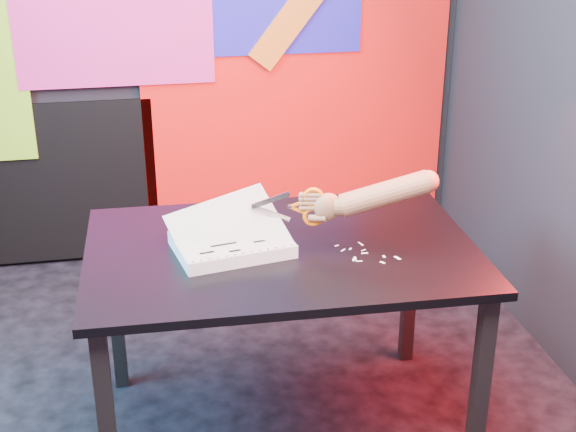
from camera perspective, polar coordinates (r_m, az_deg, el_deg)
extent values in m
cube|color=#23212D|center=(3.17, -5.93, -14.10)|extent=(3.00, 3.00, 0.01)
cube|color=black|center=(4.07, -8.77, 14.94)|extent=(3.00, 0.01, 2.70)
cube|color=black|center=(1.18, -1.79, -5.51)|extent=(3.00, 0.01, 2.70)
cube|color=red|center=(4.21, 0.62, 8.54)|extent=(1.60, 0.02, 1.60)
cube|color=#DF298D|center=(4.01, -12.42, 14.58)|extent=(0.95, 0.02, 0.80)
cube|color=black|center=(4.30, -18.06, 2.06)|extent=(1.30, 0.02, 0.85)
cube|color=#272423|center=(2.58, -12.72, -14.54)|extent=(0.05, 0.05, 0.72)
cube|color=#272423|center=(3.22, -12.19, -6.32)|extent=(0.05, 0.05, 0.72)
cube|color=#272423|center=(2.75, 13.49, -11.96)|extent=(0.05, 0.05, 0.72)
cube|color=#272423|center=(3.35, 8.66, -4.73)|extent=(0.05, 0.05, 0.72)
cube|color=black|center=(2.73, -0.49, -2.48)|extent=(1.33, 0.91, 0.03)
cube|color=white|center=(2.69, -4.03, -2.04)|extent=(0.41, 0.34, 0.04)
cube|color=white|center=(2.68, -4.04, -1.59)|extent=(0.41, 0.34, 0.00)
cube|color=white|center=(2.68, -4.04, -1.50)|extent=(0.41, 0.32, 0.11)
cube|color=white|center=(2.68, -4.31, -0.92)|extent=(0.42, 0.30, 0.20)
cylinder|color=black|center=(2.53, -6.79, -3.25)|extent=(0.01, 0.01, 0.00)
cylinder|color=black|center=(2.54, -6.18, -3.15)|extent=(0.01, 0.01, 0.00)
cylinder|color=black|center=(2.54, -5.58, -3.05)|extent=(0.01, 0.01, 0.00)
cylinder|color=black|center=(2.55, -4.98, -2.95)|extent=(0.01, 0.01, 0.00)
cylinder|color=black|center=(2.56, -4.38, -2.86)|extent=(0.01, 0.01, 0.00)
cylinder|color=black|center=(2.57, -3.79, -2.76)|extent=(0.01, 0.01, 0.00)
cylinder|color=black|center=(2.57, -3.19, -2.66)|extent=(0.01, 0.01, 0.00)
cylinder|color=black|center=(2.58, -2.61, -2.56)|extent=(0.01, 0.01, 0.00)
cylinder|color=black|center=(2.59, -2.02, -2.47)|extent=(0.01, 0.01, 0.00)
cylinder|color=black|center=(2.60, -1.44, -2.37)|extent=(0.01, 0.01, 0.00)
cylinder|color=black|center=(2.61, -0.87, -2.27)|extent=(0.01, 0.01, 0.00)
cylinder|color=black|center=(2.62, -0.30, -2.18)|extent=(0.01, 0.01, 0.00)
cylinder|color=black|center=(2.62, 0.27, -2.08)|extent=(0.01, 0.01, 0.00)
cylinder|color=black|center=(2.75, -8.15, -1.09)|extent=(0.01, 0.01, 0.00)
cylinder|color=black|center=(2.76, -7.59, -1.00)|extent=(0.01, 0.01, 0.00)
cylinder|color=black|center=(2.76, -7.03, -0.92)|extent=(0.01, 0.01, 0.00)
cylinder|color=black|center=(2.77, -6.47, -0.83)|extent=(0.01, 0.01, 0.00)
cylinder|color=black|center=(2.78, -5.92, -0.75)|extent=(0.01, 0.01, 0.00)
cylinder|color=black|center=(2.78, -5.37, -0.66)|extent=(0.01, 0.01, 0.00)
cylinder|color=black|center=(2.79, -4.82, -0.58)|extent=(0.01, 0.01, 0.00)
cylinder|color=black|center=(2.80, -4.28, -0.49)|extent=(0.01, 0.01, 0.00)
cylinder|color=black|center=(2.80, -3.73, -0.41)|extent=(0.01, 0.01, 0.00)
cylinder|color=black|center=(2.81, -3.19, -0.33)|extent=(0.01, 0.01, 0.00)
cylinder|color=black|center=(2.82, -2.66, -0.24)|extent=(0.01, 0.01, 0.00)
cylinder|color=black|center=(2.83, -2.12, -0.16)|extent=(0.01, 0.01, 0.00)
cylinder|color=black|center=(2.84, -1.59, -0.08)|extent=(0.01, 0.01, 0.00)
cube|color=black|center=(2.70, -6.13, -1.45)|extent=(0.07, 0.02, 0.00)
cube|color=black|center=(2.71, -3.84, -1.26)|extent=(0.05, 0.02, 0.00)
cube|color=black|center=(2.64, -4.59, -2.03)|extent=(0.09, 0.03, 0.00)
cube|color=black|center=(2.65, -2.05, -1.81)|extent=(0.04, 0.02, 0.00)
cube|color=black|center=(2.59, -5.78, -2.60)|extent=(0.05, 0.02, 0.00)
cube|color=black|center=(2.76, -3.57, -0.78)|extent=(0.06, 0.02, 0.00)
cube|color=black|center=(2.59, -3.79, -2.48)|extent=(0.04, 0.02, 0.00)
cube|color=#B1B1B1|center=(2.69, -1.24, 1.13)|extent=(0.13, 0.03, 0.06)
cube|color=#B1B1B1|center=(2.71, -1.24, 0.20)|extent=(0.13, 0.03, 0.06)
cylinder|color=#B1B1B1|center=(2.70, 0.12, 0.66)|extent=(0.02, 0.01, 0.01)
cube|color=orange|center=(2.70, 0.62, 0.46)|extent=(0.05, 0.02, 0.03)
cube|color=orange|center=(2.70, 0.62, 0.84)|extent=(0.05, 0.02, 0.03)
torus|color=orange|center=(2.69, 1.81, 1.33)|extent=(0.07, 0.03, 0.07)
torus|color=orange|center=(2.71, 1.79, -0.03)|extent=(0.07, 0.03, 0.07)
ellipsoid|color=#925B43|center=(2.70, 2.85, 0.64)|extent=(0.10, 0.06, 0.10)
cylinder|color=#925B43|center=(2.70, 1.80, 0.57)|extent=(0.08, 0.03, 0.02)
cylinder|color=#925B43|center=(2.69, 1.81, 0.92)|extent=(0.07, 0.03, 0.02)
cylinder|color=#925B43|center=(2.69, 1.81, 1.23)|extent=(0.06, 0.03, 0.02)
cylinder|color=#925B43|center=(2.68, 1.82, 1.50)|extent=(0.06, 0.03, 0.02)
cylinder|color=#925B43|center=(2.70, 2.11, -0.15)|extent=(0.07, 0.05, 0.03)
cylinder|color=#925B43|center=(2.70, 3.86, 0.71)|extent=(0.07, 0.08, 0.07)
cylinder|color=#925B43|center=(2.70, 6.89, 1.58)|extent=(0.32, 0.14, 0.17)
sphere|color=#925B43|center=(2.70, 9.92, 2.44)|extent=(0.08, 0.08, 0.08)
cube|color=silver|center=(2.63, 5.08, -3.22)|extent=(0.02, 0.01, 0.00)
cube|color=silver|center=(2.63, 6.74, -3.30)|extent=(0.02, 0.02, 0.00)
cube|color=silver|center=(2.64, 4.67, -3.14)|extent=(0.01, 0.02, 0.00)
cube|color=silver|center=(2.64, 4.80, -3.04)|extent=(0.01, 0.03, 0.00)
cube|color=silver|center=(2.67, 6.84, -2.88)|extent=(0.01, 0.02, 0.00)
cube|color=silver|center=(2.66, 7.80, -2.97)|extent=(0.02, 0.03, 0.00)
cube|color=silver|center=(2.73, 3.49, -2.12)|extent=(0.02, 0.01, 0.00)
cube|color=silver|center=(2.75, 5.19, -1.98)|extent=(0.01, 0.03, 0.00)
cube|color=silver|center=(2.71, 4.46, -2.35)|extent=(0.01, 0.02, 0.00)
cube|color=silver|center=(2.71, 5.39, -2.43)|extent=(0.02, 0.01, 0.00)
cube|color=silver|center=(2.70, 3.94, -2.43)|extent=(0.02, 0.02, 0.00)
cube|color=silver|center=(2.68, 5.47, -2.65)|extent=(0.02, 0.01, 0.00)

